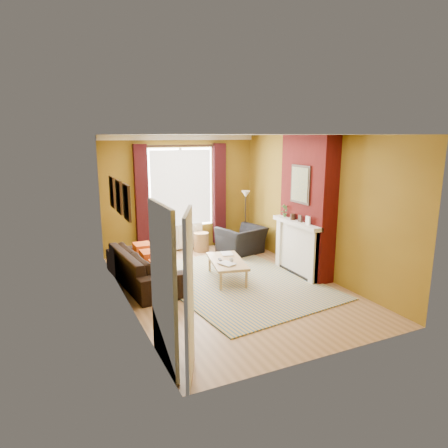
{
  "coord_description": "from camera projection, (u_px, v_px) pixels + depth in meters",
  "views": [
    {
      "loc": [
        -3.11,
        -6.41,
        2.79
      ],
      "look_at": [
        0.0,
        0.25,
        1.15
      ],
      "focal_mm": 32.0,
      "sensor_mm": 36.0,
      "label": 1
    }
  ],
  "objects": [
    {
      "name": "armchair",
      "position": [
        242.0,
        240.0,
        9.57
      ],
      "size": [
        1.2,
        1.11,
        0.65
      ],
      "primitive_type": "imported",
      "rotation": [
        0.0,
        0.0,
        3.41
      ],
      "color": "black",
      "rests_on": "ground"
    },
    {
      "name": "ground",
      "position": [
        230.0,
        286.0,
        7.56
      ],
      "size": [
        5.5,
        5.5,
        0.0
      ],
      "primitive_type": "plane",
      "color": "olive",
      "rests_on": "ground"
    },
    {
      "name": "coffee_table",
      "position": [
        227.0,
        262.0,
        7.8
      ],
      "size": [
        0.85,
        1.32,
        0.4
      ],
      "rotation": [
        0.0,
        0.0,
        -0.21
      ],
      "color": "tan",
      "rests_on": "ground"
    },
    {
      "name": "book_b",
      "position": [
        221.0,
        254.0,
        8.14
      ],
      "size": [
        0.29,
        0.35,
        0.02
      ],
      "primitive_type": "imported",
      "rotation": [
        0.0,
        0.0,
        -0.23
      ],
      "color": "#999999",
      "rests_on": "coffee_table"
    },
    {
      "name": "mug",
      "position": [
        232.0,
        260.0,
        7.64
      ],
      "size": [
        0.11,
        0.11,
        0.08
      ],
      "primitive_type": "imported",
      "rotation": [
        0.0,
        0.0,
        -0.27
      ],
      "color": "#999999",
      "rests_on": "coffee_table"
    },
    {
      "name": "room_walls",
      "position": [
        252.0,
        209.0,
        7.78
      ],
      "size": [
        3.82,
        5.54,
        2.83
      ],
      "color": "brown",
      "rests_on": "ground"
    },
    {
      "name": "sofa",
      "position": [
        144.0,
        266.0,
        7.65
      ],
      "size": [
        1.08,
        2.33,
        0.66
      ],
      "primitive_type": "imported",
      "rotation": [
        0.0,
        0.0,
        1.66
      ],
      "color": "black",
      "rests_on": "ground"
    },
    {
      "name": "wicker_stool",
      "position": [
        201.0,
        242.0,
        9.8
      ],
      "size": [
        0.46,
        0.46,
        0.46
      ],
      "rotation": [
        0.0,
        0.0,
        0.29
      ],
      "color": "olive",
      "rests_on": "ground"
    },
    {
      "name": "tv_remote",
      "position": [
        220.0,
        260.0,
        7.79
      ],
      "size": [
        0.08,
        0.16,
        0.02
      ],
      "rotation": [
        0.0,
        0.0,
        -0.19
      ],
      "color": "#29292C",
      "rests_on": "coffee_table"
    },
    {
      "name": "book_a",
      "position": [
        223.0,
        265.0,
        7.44
      ],
      "size": [
        0.32,
        0.37,
        0.03
      ],
      "primitive_type": "imported",
      "rotation": [
        0.0,
        0.0,
        0.36
      ],
      "color": "#999999",
      "rests_on": "coffee_table"
    },
    {
      "name": "floor_lamp",
      "position": [
        246.0,
        203.0,
        9.85
      ],
      "size": [
        0.26,
        0.26,
        1.46
      ],
      "rotation": [
        0.0,
        0.0,
        -0.24
      ],
      "color": "black",
      "rests_on": "ground"
    },
    {
      "name": "striped_rug",
      "position": [
        237.0,
        281.0,
        7.76
      ],
      "size": [
        3.06,
        3.95,
        0.02
      ],
      "rotation": [
        0.0,
        0.0,
        0.12
      ],
      "color": "#33608D",
      "rests_on": "ground"
    }
  ]
}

